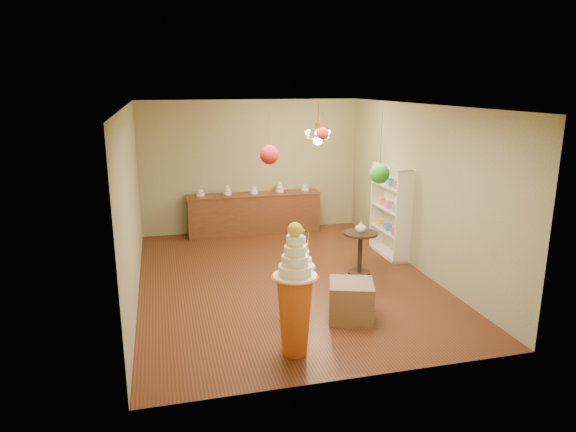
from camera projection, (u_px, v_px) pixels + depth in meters
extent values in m
plane|color=#512715|center=(285.00, 279.00, 9.05)|extent=(6.50, 6.50, 0.00)
plane|color=white|center=(285.00, 105.00, 8.30)|extent=(6.50, 6.50, 0.00)
cube|color=#99976B|center=(251.00, 166.00, 11.72)|extent=(5.00, 0.04, 3.00)
cube|color=#99976B|center=(356.00, 257.00, 5.62)|extent=(5.00, 0.04, 3.00)
cube|color=#99976B|center=(131.00, 204.00, 8.08)|extent=(0.04, 6.50, 3.00)
cube|color=#99976B|center=(419.00, 189.00, 9.26)|extent=(0.04, 6.50, 3.00)
cone|color=#71AF26|center=(298.00, 293.00, 7.40)|extent=(0.45, 0.45, 0.82)
cylinder|color=white|center=(298.00, 266.00, 7.29)|extent=(0.61, 0.61, 0.03)
cylinder|color=white|center=(298.00, 261.00, 7.28)|extent=(0.49, 0.49, 0.10)
cylinder|color=white|center=(298.00, 254.00, 7.25)|extent=(0.41, 0.41, 0.10)
cylinder|color=white|center=(298.00, 248.00, 7.22)|extent=(0.33, 0.33, 0.10)
cylinder|color=white|center=(298.00, 241.00, 7.20)|extent=(0.27, 0.27, 0.10)
sphere|color=green|center=(298.00, 232.00, 7.17)|extent=(0.17, 0.17, 0.17)
cone|color=#CD5817|center=(295.00, 316.00, 6.44)|extent=(0.54, 0.54, 1.04)
cylinder|color=white|center=(295.00, 276.00, 6.31)|extent=(0.65, 0.65, 0.03)
cylinder|color=white|center=(295.00, 270.00, 6.29)|extent=(0.49, 0.49, 0.12)
cylinder|color=white|center=(295.00, 260.00, 6.26)|extent=(0.39, 0.39, 0.12)
cylinder|color=white|center=(295.00, 251.00, 6.22)|extent=(0.31, 0.31, 0.12)
cylinder|color=white|center=(295.00, 241.00, 6.19)|extent=(0.25, 0.25, 0.12)
sphere|color=gold|center=(295.00, 230.00, 6.16)|extent=(0.18, 0.18, 0.18)
cube|color=#836447|center=(351.00, 301.00, 7.45)|extent=(0.79, 0.79, 0.57)
cube|color=brown|center=(254.00, 214.00, 11.72)|extent=(3.00, 0.50, 0.90)
cube|color=brown|center=(254.00, 194.00, 11.61)|extent=(3.04, 0.54, 0.03)
cylinder|color=white|center=(200.00, 193.00, 11.30)|extent=(0.18, 0.18, 0.16)
cylinder|color=white|center=(227.00, 190.00, 11.43)|extent=(0.18, 0.18, 0.24)
cylinder|color=white|center=(254.00, 190.00, 11.59)|extent=(0.18, 0.18, 0.16)
cylinder|color=white|center=(280.00, 187.00, 11.72)|extent=(0.18, 0.18, 0.24)
cylinder|color=white|center=(305.00, 188.00, 11.87)|extent=(0.18, 0.18, 0.16)
cube|color=white|center=(397.00, 211.00, 10.16)|extent=(0.04, 1.20, 1.80)
cube|color=white|center=(389.00, 230.00, 10.22)|extent=(0.30, 1.14, 0.03)
cube|color=white|center=(390.00, 209.00, 10.11)|extent=(0.30, 1.14, 0.03)
cube|color=white|center=(391.00, 186.00, 10.00)|extent=(0.30, 1.14, 0.03)
cylinder|color=black|center=(359.00, 272.00, 9.30)|extent=(0.50, 0.50, 0.04)
cylinder|color=black|center=(360.00, 254.00, 9.21)|extent=(0.10, 0.10, 0.76)
cylinder|color=black|center=(361.00, 233.00, 9.12)|extent=(0.75, 0.75, 0.04)
imported|color=white|center=(361.00, 227.00, 9.08)|extent=(0.22, 0.22, 0.20)
cylinder|color=#3C352B|center=(269.00, 133.00, 6.61)|extent=(0.01, 0.01, 0.56)
sphere|color=red|center=(269.00, 155.00, 6.68)|extent=(0.25, 0.25, 0.25)
cylinder|color=#3C352B|center=(381.00, 143.00, 6.61)|extent=(0.01, 0.01, 0.80)
sphere|color=green|center=(380.00, 174.00, 6.71)|extent=(0.26, 0.26, 0.26)
cylinder|color=#3C352B|center=(323.00, 123.00, 6.44)|extent=(0.01, 0.01, 0.26)
sphere|color=red|center=(322.00, 133.00, 6.47)|extent=(0.16, 0.16, 0.16)
cylinder|color=gold|center=(318.00, 115.00, 9.98)|extent=(0.02, 0.02, 0.50)
cylinder|color=gold|center=(318.00, 130.00, 10.05)|extent=(0.10, 0.10, 0.30)
sphere|color=#FFEE8C|center=(318.00, 141.00, 10.10)|extent=(0.18, 0.18, 0.18)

